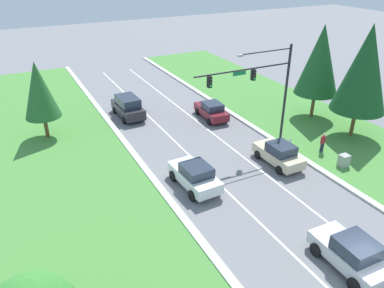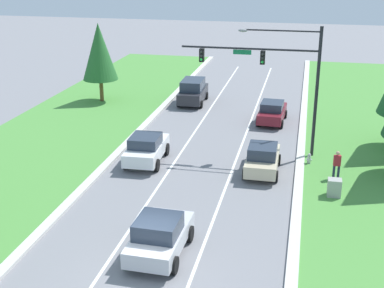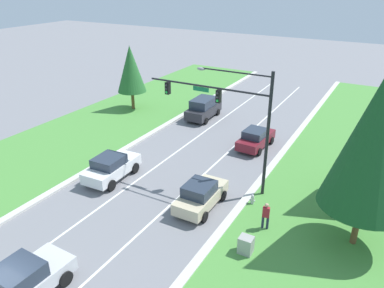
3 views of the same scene
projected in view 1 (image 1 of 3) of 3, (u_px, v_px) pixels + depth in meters
The scene contains 13 objects.
ground_plane at pixel (365, 283), 17.90m from camera, with size 160.00×160.00×0.00m, color slate.
traffic_signal_mast at pixel (263, 82), 28.27m from camera, with size 8.36×0.41×8.00m.
white_sedan at pixel (195, 176), 24.87m from camera, with size 2.23×4.43×1.75m.
champagne_sedan at pixel (279, 154), 27.65m from camera, with size 1.98×4.15×1.70m.
silver_sedan at pixel (352, 253), 18.45m from camera, with size 2.24×4.18×1.77m.
charcoal_suv at pixel (128, 107), 35.61m from camera, with size 2.20×4.63×2.02m.
burgundy_sedan at pixel (212, 110), 35.33m from camera, with size 2.12×4.28×1.62m.
utility_cabinet at pixel (344, 161), 27.36m from camera, with size 0.70×0.60×1.01m.
pedestrian at pixel (323, 142), 29.12m from camera, with size 0.42×0.29×1.69m.
fire_hydrant at pixel (290, 143), 30.36m from camera, with size 0.34×0.20×0.70m.
conifer_near_right_tree at pixel (365, 69), 29.51m from camera, with size 4.36×4.36×9.43m.
conifer_far_right_tree at pixel (320, 60), 33.51m from camera, with size 3.93×3.93×8.68m.
conifer_mid_left_tree at pixel (39, 90), 30.06m from camera, with size 2.91×2.91×6.59m.
Camera 1 is at (-13.23, -7.70, 14.12)m, focal length 35.00 mm.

